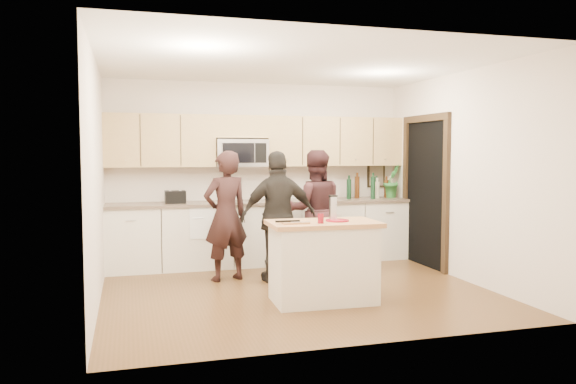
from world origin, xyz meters
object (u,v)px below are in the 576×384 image
object	(u,v)px
woman_center	(315,210)
woman_right	(279,217)
woman_left	(226,216)
island	(323,261)
toaster	(175,197)

from	to	relation	value
woman_center	woman_right	size ratio (longest dim) A/B	1.01
woman_center	woman_left	bearing A→B (deg)	24.12
woman_left	woman_center	world-z (taller)	woman_center
island	woman_right	size ratio (longest dim) A/B	0.73
island	woman_center	world-z (taller)	woman_center
toaster	woman_right	world-z (taller)	woman_right
island	toaster	size ratio (longest dim) A/B	4.27
toaster	woman_center	world-z (taller)	woman_center
woman_center	island	bearing A→B (deg)	87.04
island	woman_center	distance (m)	1.72
toaster	woman_center	size ratio (longest dim) A/B	0.17
woman_left	woman_right	world-z (taller)	same
toaster	woman_center	xyz separation A→B (m)	(1.87, -0.63, -0.18)
island	toaster	distance (m)	2.72
woman_left	woman_right	bearing A→B (deg)	141.84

